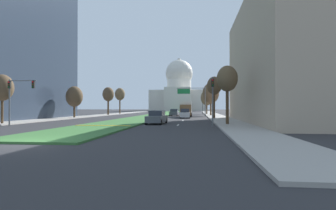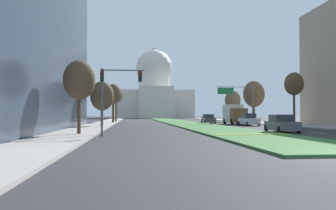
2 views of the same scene
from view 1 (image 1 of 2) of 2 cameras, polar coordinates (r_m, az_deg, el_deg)
name	(u,v)px [view 1 (image 1 of 2)]	position (r m, az deg, el deg)	size (l,w,h in m)	color
ground_plane	(165,114)	(79.93, -0.72, -1.92)	(288.56, 288.56, 0.00)	#2B2B2D
grass_median	(162,114)	(73.43, -1.35, -2.00)	(6.50, 118.05, 0.14)	#386B33
median_curb_nose	(103,125)	(28.29, -13.90, -4.32)	(5.85, 0.50, 0.04)	gold
lane_dashes_right	(187,117)	(56.32, 4.06, -2.54)	(0.16, 51.79, 0.01)	silver
sidewalk_left	(106,115)	(70.30, -13.35, -2.05)	(4.00, 118.05, 0.15)	#9E9991
sidewalk_right	(214,115)	(66.35, 9.84, -2.16)	(4.00, 118.05, 0.15)	#9E9991
midrise_block_right	(295,61)	(38.70, 25.73, 8.55)	(13.25, 29.15, 16.20)	tan
capitol_building	(179,92)	(144.79, 2.41, 2.87)	(30.10, 26.39, 28.79)	beige
traffic_light_near_left	(16,92)	(34.28, -29.96, 2.49)	(3.34, 0.35, 5.20)	#515456
traffic_light_near_right	(213,95)	(27.84, 9.63, 2.11)	(0.28, 0.35, 5.20)	#515456
traffic_light_far_right	(203,103)	(75.11, 7.51, 0.52)	(0.28, 0.35, 5.20)	#515456
overhead_guide_sign	(194,95)	(59.11, 5.67, 2.10)	(6.45, 0.20, 6.50)	#515456
street_tree_left_near	(2,88)	(36.97, -32.21, 3.15)	(2.51, 2.51, 5.96)	#4C3823
street_tree_right_near	(227,79)	(31.16, 12.68, 5.41)	(2.39, 2.39, 6.85)	#4C3823
street_tree_left_mid	(74,97)	(52.06, -19.59, 1.71)	(3.06, 3.06, 5.94)	#4C3823
street_tree_right_mid	(214,86)	(46.21, 9.97, 4.05)	(2.53, 2.53, 7.34)	#4C3823
street_tree_left_far	(108,95)	(67.93, -12.80, 2.22)	(2.85, 2.85, 7.07)	#4C3823
street_tree_right_far	(211,93)	(62.40, 9.22, 2.51)	(3.84, 3.84, 7.70)	#4C3823
street_tree_left_distant	(120,94)	(77.37, -10.36, 2.27)	(2.88, 2.88, 7.59)	#4C3823
street_tree_right_distant	(207,98)	(74.08, 8.38, 1.52)	(3.37, 3.37, 6.73)	#4C3823
sedan_lead_stopped	(157,118)	(32.58, -2.43, -2.73)	(2.21, 4.67, 1.65)	#4C5156
sedan_midblock	(185,114)	(49.32, 3.68, -1.89)	(1.97, 4.30, 1.77)	silver
sedan_distant	(174,113)	(62.00, 1.34, -1.64)	(2.06, 4.28, 1.62)	#4C5156
box_truck_delivery	(186,109)	(56.13, 3.93, -0.84)	(2.40, 6.40, 3.20)	brown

